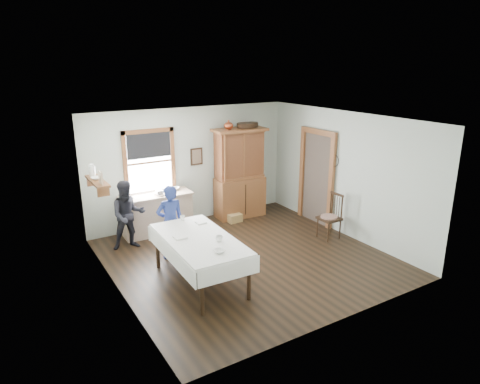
# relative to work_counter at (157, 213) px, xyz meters

# --- Properties ---
(room) EXTENTS (5.01, 5.01, 2.70)m
(room) POSITION_rel_work_counter_xyz_m (1.01, -2.16, 0.90)
(room) COLOR black
(room) RESTS_ON ground
(window) EXTENTS (1.18, 0.07, 1.48)m
(window) POSITION_rel_work_counter_xyz_m (0.01, 0.31, 1.19)
(window) COLOR white
(window) RESTS_ON room
(doorway) EXTENTS (0.09, 1.14, 2.22)m
(doorway) POSITION_rel_work_counter_xyz_m (3.47, -1.31, 0.71)
(doorway) COLOR #4F4238
(doorway) RESTS_ON room
(wall_shelf) EXTENTS (0.24, 1.00, 0.44)m
(wall_shelf) POSITION_rel_work_counter_xyz_m (-1.36, -0.62, 1.12)
(wall_shelf) COLOR brown
(wall_shelf) RESTS_ON room
(framed_picture) EXTENTS (0.30, 0.04, 0.40)m
(framed_picture) POSITION_rel_work_counter_xyz_m (1.16, 0.30, 1.10)
(framed_picture) COLOR black
(framed_picture) RESTS_ON room
(rug_beater) EXTENTS (0.01, 0.27, 0.27)m
(rug_beater) POSITION_rel_work_counter_xyz_m (3.46, -1.86, 1.27)
(rug_beater) COLOR black
(rug_beater) RESTS_ON room
(work_counter) EXTENTS (1.58, 0.63, 0.90)m
(work_counter) POSITION_rel_work_counter_xyz_m (0.00, 0.00, 0.00)
(work_counter) COLOR tan
(work_counter) RESTS_ON room
(china_hutch) EXTENTS (1.32, 0.69, 2.18)m
(china_hutch) POSITION_rel_work_counter_xyz_m (2.14, -0.03, 0.64)
(china_hutch) COLOR brown
(china_hutch) RESTS_ON room
(dining_table) EXTENTS (1.17, 2.12, 0.84)m
(dining_table) POSITION_rel_work_counter_xyz_m (-0.20, -2.55, -0.03)
(dining_table) COLOR white
(dining_table) RESTS_ON room
(spindle_chair) EXTENTS (0.47, 0.47, 1.00)m
(spindle_chair) POSITION_rel_work_counter_xyz_m (3.05, -2.24, 0.05)
(spindle_chair) COLOR black
(spindle_chair) RESTS_ON room
(pail) EXTENTS (0.34, 0.34, 0.30)m
(pail) POSITION_rel_work_counter_xyz_m (1.72, -0.13, -0.30)
(pail) COLOR #9B9DA3
(pail) RESTS_ON room
(wicker_basket) EXTENTS (0.34, 0.24, 0.19)m
(wicker_basket) POSITION_rel_work_counter_xyz_m (1.81, -0.34, -0.35)
(wicker_basket) COLOR #A18249
(wicker_basket) RESTS_ON room
(woman_blue) EXTENTS (0.52, 0.36, 1.36)m
(woman_blue) POSITION_rel_work_counter_xyz_m (-0.23, -1.36, 0.23)
(woman_blue) COLOR navy
(woman_blue) RESTS_ON room
(figure_dark) EXTENTS (0.71, 0.58, 1.32)m
(figure_dark) POSITION_rel_work_counter_xyz_m (-0.79, -0.49, 0.21)
(figure_dark) COLOR black
(figure_dark) RESTS_ON room
(table_cup_a) EXTENTS (0.16, 0.16, 0.09)m
(table_cup_a) POSITION_rel_work_counter_xyz_m (0.02, -2.84, 0.44)
(table_cup_a) COLOR white
(table_cup_a) RESTS_ON dining_table
(table_cup_b) EXTENTS (0.11, 0.11, 0.09)m
(table_cup_b) POSITION_rel_work_counter_xyz_m (-0.09, -1.63, 0.43)
(table_cup_b) COLOR white
(table_cup_b) RESTS_ON dining_table
(table_bowl) EXTENTS (0.22, 0.22, 0.05)m
(table_bowl) POSITION_rel_work_counter_xyz_m (-0.19, -3.23, 0.41)
(table_bowl) COLOR white
(table_bowl) RESTS_ON dining_table
(counter_book) EXTENTS (0.20, 0.24, 0.02)m
(counter_book) POSITION_rel_work_counter_xyz_m (-0.02, -0.13, 0.46)
(counter_book) COLOR #76624F
(counter_book) RESTS_ON work_counter
(counter_bowl) EXTENTS (0.21, 0.21, 0.06)m
(counter_bowl) POSITION_rel_work_counter_xyz_m (0.49, 0.08, 0.48)
(counter_bowl) COLOR white
(counter_bowl) RESTS_ON work_counter
(shelf_bowl) EXTENTS (0.22, 0.22, 0.05)m
(shelf_bowl) POSITION_rel_work_counter_xyz_m (-1.36, -0.61, 1.15)
(shelf_bowl) COLOR white
(shelf_bowl) RESTS_ON wall_shelf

